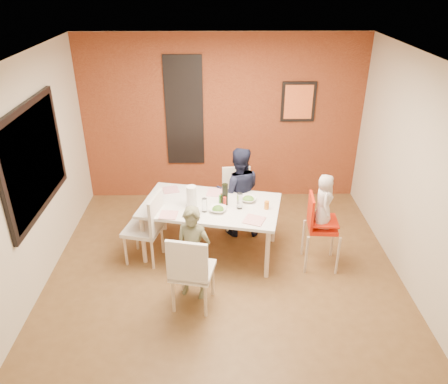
{
  "coord_description": "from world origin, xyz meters",
  "views": [
    {
      "loc": [
        -0.07,
        -4.51,
        3.55
      ],
      "look_at": [
        0.0,
        0.3,
        1.05
      ],
      "focal_mm": 35.0,
      "sensor_mm": 36.0,
      "label": 1
    }
  ],
  "objects_px": {
    "child_near": "(193,253)",
    "paper_towel_roll": "(192,197)",
    "child_far": "(238,192)",
    "chair_near": "(190,269)",
    "chair_far": "(237,194)",
    "dining_table": "(211,209)",
    "chair_left": "(149,225)",
    "high_chair": "(319,224)",
    "wine_bottle": "(225,195)",
    "toddler": "(324,201)"
  },
  "relations": [
    {
      "from": "child_far",
      "to": "paper_towel_roll",
      "type": "bearing_deg",
      "value": 38.88
    },
    {
      "from": "high_chair",
      "to": "paper_towel_roll",
      "type": "distance_m",
      "value": 1.67
    },
    {
      "from": "chair_far",
      "to": "child_far",
      "type": "relative_size",
      "value": 0.67
    },
    {
      "from": "child_far",
      "to": "paper_towel_roll",
      "type": "xyz_separation_m",
      "value": [
        -0.64,
        -0.55,
        0.22
      ]
    },
    {
      "from": "dining_table",
      "to": "child_near",
      "type": "bearing_deg",
      "value": -102.24
    },
    {
      "from": "dining_table",
      "to": "chair_left",
      "type": "height_order",
      "value": "chair_left"
    },
    {
      "from": "dining_table",
      "to": "chair_near",
      "type": "xyz_separation_m",
      "value": [
        -0.21,
        -1.14,
        -0.13
      ]
    },
    {
      "from": "child_far",
      "to": "chair_left",
      "type": "bearing_deg",
      "value": 27.32
    },
    {
      "from": "toddler",
      "to": "paper_towel_roll",
      "type": "xyz_separation_m",
      "value": [
        -1.66,
        0.26,
        -0.06
      ]
    },
    {
      "from": "child_near",
      "to": "toddler",
      "type": "distance_m",
      "value": 1.75
    },
    {
      "from": "paper_towel_roll",
      "to": "chair_far",
      "type": "bearing_deg",
      "value": 51.57
    },
    {
      "from": "child_far",
      "to": "chair_near",
      "type": "bearing_deg",
      "value": 67.7
    },
    {
      "from": "paper_towel_roll",
      "to": "toddler",
      "type": "bearing_deg",
      "value": -8.88
    },
    {
      "from": "child_near",
      "to": "wine_bottle",
      "type": "distance_m",
      "value": 1.01
    },
    {
      "from": "wine_bottle",
      "to": "paper_towel_roll",
      "type": "distance_m",
      "value": 0.44
    },
    {
      "from": "high_chair",
      "to": "child_near",
      "type": "xyz_separation_m",
      "value": [
        -1.58,
        -0.58,
        -0.02
      ]
    },
    {
      "from": "dining_table",
      "to": "wine_bottle",
      "type": "relative_size",
      "value": 6.51
    },
    {
      "from": "child_far",
      "to": "wine_bottle",
      "type": "height_order",
      "value": "child_far"
    },
    {
      "from": "dining_table",
      "to": "chair_far",
      "type": "distance_m",
      "value": 0.85
    },
    {
      "from": "chair_near",
      "to": "child_near",
      "type": "xyz_separation_m",
      "value": [
        0.02,
        0.25,
        0.04
      ]
    },
    {
      "from": "chair_far",
      "to": "wine_bottle",
      "type": "height_order",
      "value": "wine_bottle"
    },
    {
      "from": "chair_far",
      "to": "toddler",
      "type": "xyz_separation_m",
      "value": [
        1.03,
        -1.05,
        0.45
      ]
    },
    {
      "from": "chair_far",
      "to": "child_near",
      "type": "xyz_separation_m",
      "value": [
        -0.58,
        -1.63,
        0.09
      ]
    },
    {
      "from": "child_near",
      "to": "child_far",
      "type": "distance_m",
      "value": 1.51
    },
    {
      "from": "chair_left",
      "to": "wine_bottle",
      "type": "xyz_separation_m",
      "value": [
        1.0,
        0.17,
        0.35
      ]
    },
    {
      "from": "dining_table",
      "to": "wine_bottle",
      "type": "height_order",
      "value": "wine_bottle"
    },
    {
      "from": "chair_far",
      "to": "child_near",
      "type": "distance_m",
      "value": 1.73
    },
    {
      "from": "high_chair",
      "to": "dining_table",
      "type": "bearing_deg",
      "value": 81.35
    },
    {
      "from": "child_far",
      "to": "paper_towel_roll",
      "type": "distance_m",
      "value": 0.87
    },
    {
      "from": "high_chair",
      "to": "chair_left",
      "type": "bearing_deg",
      "value": 90.61
    },
    {
      "from": "chair_left",
      "to": "dining_table",
      "type": "bearing_deg",
      "value": 116.01
    },
    {
      "from": "chair_far",
      "to": "wine_bottle",
      "type": "relative_size",
      "value": 3.01
    },
    {
      "from": "chair_far",
      "to": "chair_left",
      "type": "xyz_separation_m",
      "value": [
        -1.19,
        -0.92,
        0.04
      ]
    },
    {
      "from": "child_near",
      "to": "paper_towel_roll",
      "type": "height_order",
      "value": "child_near"
    },
    {
      "from": "child_near",
      "to": "dining_table",
      "type": "bearing_deg",
      "value": 95.54
    },
    {
      "from": "dining_table",
      "to": "chair_near",
      "type": "bearing_deg",
      "value": -100.53
    },
    {
      "from": "toddler",
      "to": "paper_towel_roll",
      "type": "relative_size",
      "value": 2.42
    },
    {
      "from": "dining_table",
      "to": "wine_bottle",
      "type": "distance_m",
      "value": 0.29
    },
    {
      "from": "dining_table",
      "to": "chair_near",
      "type": "relative_size",
      "value": 1.98
    },
    {
      "from": "chair_near",
      "to": "chair_far",
      "type": "distance_m",
      "value": 1.97
    },
    {
      "from": "chair_near",
      "to": "chair_far",
      "type": "bearing_deg",
      "value": -95.81
    },
    {
      "from": "high_chair",
      "to": "child_far",
      "type": "distance_m",
      "value": 1.28
    },
    {
      "from": "child_near",
      "to": "child_far",
      "type": "bearing_deg",
      "value": 84.87
    },
    {
      "from": "child_far",
      "to": "chair_far",
      "type": "bearing_deg",
      "value": -90.05
    },
    {
      "from": "paper_towel_roll",
      "to": "chair_near",
      "type": "bearing_deg",
      "value": -88.33
    },
    {
      "from": "chair_near",
      "to": "chair_left",
      "type": "height_order",
      "value": "chair_near"
    },
    {
      "from": "high_chair",
      "to": "chair_far",
      "type": "bearing_deg",
      "value": 47.79
    },
    {
      "from": "high_chair",
      "to": "toddler",
      "type": "bearing_deg",
      "value": -92.91
    },
    {
      "from": "dining_table",
      "to": "toddler",
      "type": "height_order",
      "value": "toddler"
    },
    {
      "from": "child_near",
      "to": "paper_towel_roll",
      "type": "relative_size",
      "value": 4.05
    }
  ]
}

